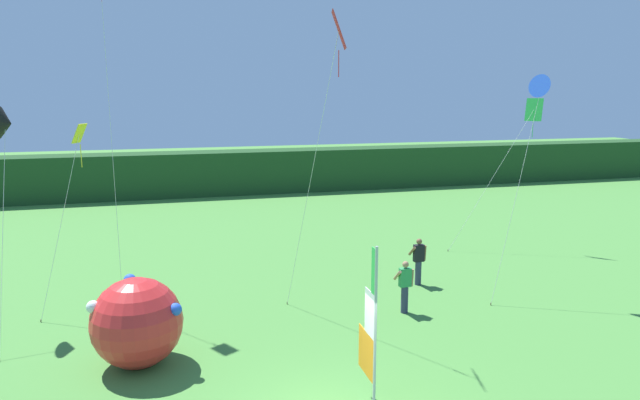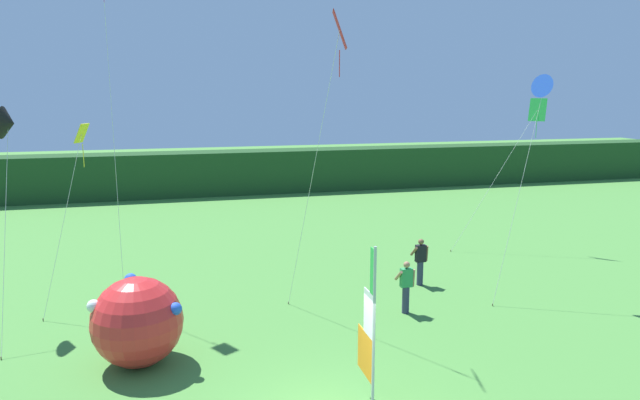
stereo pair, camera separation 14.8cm
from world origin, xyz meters
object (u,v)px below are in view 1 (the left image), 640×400
(kite_blue_delta_0, at_px, (541,88))
(kite_magenta_diamond_3, at_px, (102,4))
(kite_green_diamond_5, at_px, (531,116))
(kite_black_delta_1, at_px, (5,124))
(person_near_banner, at_px, (405,285))
(kite_yellow_diamond_4, at_px, (77,147))
(inflatable_balloon, at_px, (137,322))
(banner_flag, at_px, (370,331))
(kite_red_diamond_2, at_px, (336,44))
(person_mid_field, at_px, (419,260))

(kite_blue_delta_0, bearing_deg, kite_magenta_diamond_3, 169.38)
(kite_blue_delta_0, distance_m, kite_green_diamond_5, 6.07)
(kite_black_delta_1, bearing_deg, kite_magenta_diamond_3, 19.29)
(person_near_banner, xyz_separation_m, kite_yellow_diamond_4, (-9.44, 2.87, 4.20))
(kite_blue_delta_0, bearing_deg, inflatable_balloon, -168.77)
(kite_green_diamond_5, bearing_deg, kite_black_delta_1, -169.97)
(kite_yellow_diamond_4, relative_size, kite_green_diamond_5, 0.90)
(banner_flag, height_order, kite_magenta_diamond_3, kite_magenta_diamond_3)
(kite_blue_delta_0, relative_size, kite_green_diamond_5, 1.13)
(kite_black_delta_1, xyz_separation_m, kite_yellow_diamond_4, (1.81, 0.25, -0.74))
(banner_flag, xyz_separation_m, kite_yellow_diamond_4, (-6.56, 7.71, 3.31))
(kite_red_diamond_2, relative_size, kite_green_diamond_5, 1.37)
(inflatable_balloon, distance_m, kite_black_delta_1, 7.16)
(kite_red_diamond_2, bearing_deg, person_near_banner, 8.95)
(kite_blue_delta_0, xyz_separation_m, kite_green_diamond_5, (3.19, 5.04, -1.15))
(person_near_banner, relative_size, kite_magenta_diamond_3, 0.15)
(person_near_banner, bearing_deg, person_mid_field, 56.88)
(kite_magenta_diamond_3, bearing_deg, kite_black_delta_1, -160.71)
(inflatable_balloon, relative_size, kite_yellow_diamond_4, 0.39)
(banner_flag, distance_m, kite_yellow_diamond_4, 10.65)
(person_near_banner, bearing_deg, kite_magenta_diamond_3, 157.19)
(kite_red_diamond_2, xyz_separation_m, kite_magenta_diamond_3, (-6.18, 3.95, 1.33))
(person_mid_field, xyz_separation_m, kite_yellow_diamond_4, (-10.93, 0.58, 4.18))
(person_mid_field, xyz_separation_m, kite_green_diamond_5, (6.75, 3.79, 4.79))
(kite_black_delta_1, distance_m, kite_magenta_diamond_3, 4.52)
(inflatable_balloon, relative_size, kite_black_delta_1, 0.36)
(banner_flag, bearing_deg, kite_green_diamond_5, 44.45)
(inflatable_balloon, distance_m, kite_blue_delta_0, 14.26)
(kite_black_delta_1, xyz_separation_m, kite_green_diamond_5, (19.49, 3.45, -0.13))
(kite_yellow_diamond_4, bearing_deg, inflatable_balloon, -69.05)
(kite_red_diamond_2, xyz_separation_m, kite_yellow_diamond_4, (-7.10, 3.24, -2.89))
(kite_magenta_diamond_3, distance_m, kite_yellow_diamond_4, 4.37)
(inflatable_balloon, bearing_deg, person_mid_field, 22.31)
(banner_flag, xyz_separation_m, kite_blue_delta_0, (7.94, 5.88, 5.07))
(person_near_banner, relative_size, person_mid_field, 0.98)
(banner_flag, relative_size, kite_magenta_diamond_3, 0.35)
(kite_green_diamond_5, bearing_deg, kite_yellow_diamond_4, -169.73)
(person_mid_field, distance_m, kite_red_diamond_2, 8.47)
(kite_yellow_diamond_4, bearing_deg, kite_black_delta_1, -172.27)
(person_mid_field, xyz_separation_m, kite_black_delta_1, (-12.74, 0.34, 4.92))
(kite_red_diamond_2, height_order, kite_yellow_diamond_4, kite_red_diamond_2)
(person_mid_field, relative_size, kite_red_diamond_2, 0.19)
(kite_blue_delta_0, bearing_deg, kite_yellow_diamond_4, 172.78)
(person_mid_field, height_order, inflatable_balloon, inflatable_balloon)
(banner_flag, relative_size, person_near_banner, 2.24)
(kite_black_delta_1, relative_size, kite_red_diamond_2, 0.72)
(banner_flag, distance_m, kite_black_delta_1, 11.92)
(kite_blue_delta_0, distance_m, kite_yellow_diamond_4, 14.72)
(banner_flag, xyz_separation_m, kite_black_delta_1, (-8.36, 7.47, 4.05))
(person_near_banner, height_order, person_mid_field, person_mid_field)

